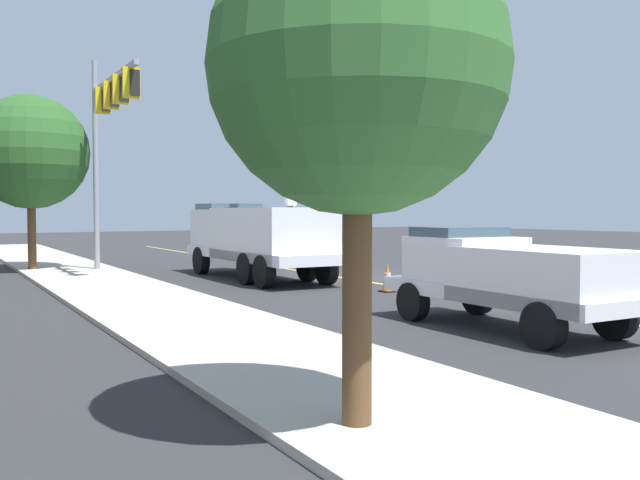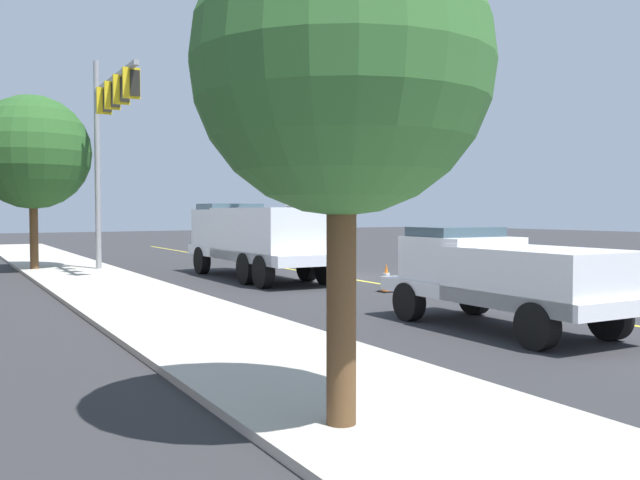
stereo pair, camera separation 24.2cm
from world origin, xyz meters
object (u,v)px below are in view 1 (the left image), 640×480
(passing_minivan, at_px, (286,240))
(traffic_cone_mid_rear, at_px, (257,259))
(traffic_cone_mid_front, at_px, (387,278))
(traffic_signal_mast, at_px, (108,121))
(utility_bucket_truck, at_px, (257,233))
(service_pickup_truck, at_px, (507,275))

(passing_minivan, height_order, traffic_cone_mid_rear, passing_minivan)
(passing_minivan, distance_m, traffic_cone_mid_front, 13.75)
(traffic_signal_mast, bearing_deg, utility_bucket_truck, -133.97)
(service_pickup_truck, distance_m, passing_minivan, 20.47)
(traffic_cone_mid_rear, xyz_separation_m, traffic_signal_mast, (0.54, 5.91, 5.29))
(passing_minivan, bearing_deg, traffic_cone_mid_rear, 136.06)
(traffic_cone_mid_front, bearing_deg, service_pickup_truck, 161.53)
(traffic_cone_mid_front, xyz_separation_m, traffic_signal_mast, (9.70, 5.31, 5.30))
(service_pickup_truck, xyz_separation_m, traffic_signal_mast, (16.08, 3.18, 4.60))
(utility_bucket_truck, relative_size, passing_minivan, 1.70)
(passing_minivan, height_order, traffic_cone_mid_front, passing_minivan)
(utility_bucket_truck, bearing_deg, traffic_cone_mid_rear, -28.48)
(traffic_signal_mast, bearing_deg, traffic_cone_mid_rear, -95.24)
(traffic_cone_mid_rear, bearing_deg, traffic_cone_mid_front, 176.22)
(utility_bucket_truck, relative_size, traffic_signal_mast, 1.01)
(passing_minivan, bearing_deg, service_pickup_truck, 161.56)
(traffic_cone_mid_rear, bearing_deg, utility_bucket_truck, 151.52)
(service_pickup_truck, distance_m, traffic_cone_mid_rear, 15.80)
(utility_bucket_truck, xyz_separation_m, passing_minivan, (7.27, -5.58, -0.64))
(traffic_cone_mid_front, distance_m, traffic_cone_mid_rear, 9.18)
(passing_minivan, xyz_separation_m, traffic_cone_mid_front, (-13.03, 4.34, -0.55))
(utility_bucket_truck, bearing_deg, traffic_cone_mid_front, -167.93)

